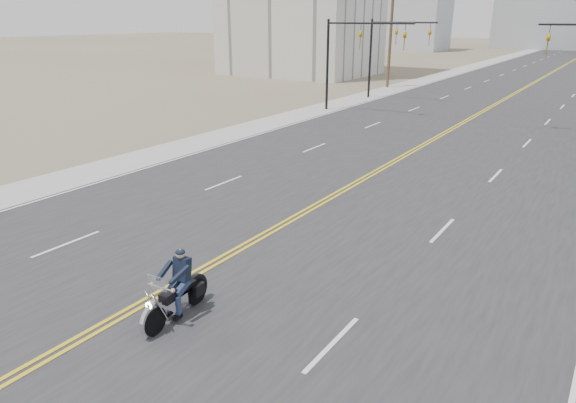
{
  "coord_description": "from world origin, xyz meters",
  "views": [
    {
      "loc": [
        9.65,
        -4.86,
        7.06
      ],
      "look_at": [
        1.23,
        7.85,
        1.6
      ],
      "focal_mm": 32.0,
      "sensor_mm": 36.0,
      "label": 1
    }
  ],
  "objects": [
    {
      "name": "ground_plane",
      "position": [
        0.0,
        0.0,
        0.0
      ],
      "size": [
        400.0,
        400.0,
        0.0
      ],
      "primitive_type": "plane",
      "color": "#776D56",
      "rests_on": "ground"
    },
    {
      "name": "road",
      "position": [
        0.0,
        70.0,
        0.01
      ],
      "size": [
        20.0,
        200.0,
        0.01
      ],
      "primitive_type": "cube",
      "color": "#303033",
      "rests_on": "ground"
    },
    {
      "name": "sidewalk_left",
      "position": [
        -11.5,
        70.0,
        0.01
      ],
      "size": [
        3.0,
        200.0,
        0.01
      ],
      "primitive_type": "cube",
      "color": "#A5A5A0",
      "rests_on": "ground"
    },
    {
      "name": "traffic_mast_left",
      "position": [
        -8.98,
        32.0,
        4.94
      ],
      "size": [
        7.1,
        0.26,
        7.0
      ],
      "color": "black",
      "rests_on": "ground"
    },
    {
      "name": "traffic_mast_far",
      "position": [
        -9.31,
        40.0,
        4.87
      ],
      "size": [
        6.1,
        0.26,
        7.0
      ],
      "color": "black",
      "rests_on": "ground"
    },
    {
      "name": "utility_pole_left",
      "position": [
        -12.5,
        48.0,
        5.48
      ],
      "size": [
        2.2,
        0.3,
        10.5
      ],
      "color": "brown",
      "rests_on": "ground"
    },
    {
      "name": "haze_bldg_a",
      "position": [
        -35.0,
        115.0,
        11.0
      ],
      "size": [
        14.0,
        12.0,
        22.0
      ],
      "primitive_type": "cube",
      "color": "#B7BCC6",
      "rests_on": "ground"
    },
    {
      "name": "haze_bldg_f",
      "position": [
        -50.0,
        130.0,
        8.0
      ],
      "size": [
        12.0,
        12.0,
        16.0
      ],
      "primitive_type": "cube",
      "color": "#ADB2B7",
      "rests_on": "ground"
    },
    {
      "name": "motorcyclist",
      "position": [
        1.22,
        2.85,
        0.88
      ],
      "size": [
        1.18,
        2.33,
        1.76
      ],
      "primitive_type": null,
      "rotation": [
        0.0,
        0.0,
        3.24
      ],
      "color": "black",
      "rests_on": "ground"
    }
  ]
}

